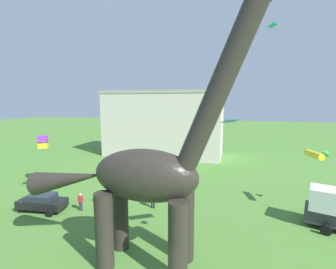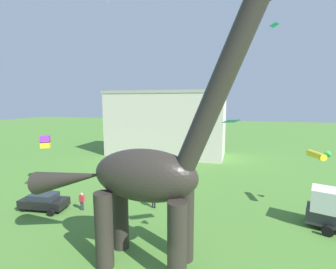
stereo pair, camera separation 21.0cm
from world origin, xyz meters
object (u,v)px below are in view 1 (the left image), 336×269
object	(u,v)px
person_far_spectator	(81,200)
person_strolling_adult	(153,197)
kite_far_right	(230,121)
kite_apex	(43,142)
kite_trailing	(317,155)
kite_high_left	(272,25)
person_vendor_side	(102,194)
dinosaur_sculpture	(144,175)
parked_sedan_left	(42,202)

from	to	relation	value
person_far_spectator	person_strolling_adult	xyz separation A→B (m)	(6.16, 2.29, 0.07)
kite_far_right	kite_apex	bearing A→B (deg)	-172.48
person_strolling_adult	kite_trailing	distance (m)	14.99
kite_high_left	kite_apex	bearing A→B (deg)	-167.21
person_strolling_adult	person_vendor_side	bearing A→B (deg)	-79.66
person_vendor_side	kite_apex	xyz separation A→B (m)	(-8.78, 2.08, 4.55)
person_far_spectator	kite_far_right	xyz separation A→B (m)	(12.85, 7.31, 6.94)
kite_far_right	kite_high_left	bearing A→B (deg)	36.62
person_strolling_adult	kite_far_right	distance (m)	10.82
person_far_spectator	kite_trailing	distance (m)	21.33
kite_apex	person_strolling_adult	bearing A→B (deg)	-9.04
person_far_spectator	person_strolling_adult	distance (m)	6.58
person_vendor_side	person_far_spectator	world-z (taller)	person_far_spectator
person_far_spectator	kite_far_right	bearing A→B (deg)	-107.80
dinosaur_sculpture	person_strolling_adult	world-z (taller)	dinosaur_sculpture
parked_sedan_left	kite_high_left	xyz separation A→B (m)	(20.13, 11.05, 16.93)
dinosaur_sculpture	person_vendor_side	distance (m)	11.70
kite_apex	kite_far_right	bearing A→B (deg)	7.52
parked_sedan_left	person_strolling_adult	world-z (taller)	person_strolling_adult
parked_sedan_left	person_vendor_side	size ratio (longest dim) A/B	3.72
parked_sedan_left	person_far_spectator	bearing A→B (deg)	7.25
dinosaur_sculpture	kite_apex	size ratio (longest dim) A/B	10.97
kite_apex	kite_far_right	xyz separation A→B (m)	(20.90, 2.76, 2.67)
person_strolling_adult	kite_high_left	distance (m)	21.23
person_strolling_adult	parked_sedan_left	bearing A→B (deg)	-59.50
dinosaur_sculpture	parked_sedan_left	size ratio (longest dim) A/B	3.53
person_strolling_adult	kite_apex	xyz separation A→B (m)	(-14.21, 2.26, 4.19)
person_far_spectator	kite_high_left	distance (m)	25.74
parked_sedan_left	kite_apex	bearing A→B (deg)	123.26
dinosaur_sculpture	kite_apex	distance (m)	18.90
dinosaur_sculpture	person_strolling_adult	bearing A→B (deg)	102.87
person_far_spectator	person_strolling_adult	size ratio (longest dim) A/B	0.93
dinosaur_sculpture	parked_sedan_left	bearing A→B (deg)	157.49
kite_trailing	kite_apex	size ratio (longest dim) A/B	1.51
person_vendor_side	kite_far_right	bearing A→B (deg)	-6.55
parked_sedan_left	person_far_spectator	size ratio (longest dim) A/B	2.66
dinosaur_sculpture	person_vendor_side	bearing A→B (deg)	132.09
person_vendor_side	parked_sedan_left	bearing A→B (deg)	-169.49
dinosaur_sculpture	kite_trailing	bearing A→B (deg)	37.46
person_far_spectator	kite_far_right	size ratio (longest dim) A/B	0.79
dinosaur_sculpture	person_strolling_adult	size ratio (longest dim) A/B	8.77
kite_trailing	kite_far_right	xyz separation A→B (m)	(-7.39, 2.19, 2.58)
parked_sedan_left	kite_apex	xyz separation A→B (m)	(-4.61, 5.43, 4.46)
kite_high_left	kite_far_right	bearing A→B (deg)	-143.38
dinosaur_sculpture	kite_far_right	world-z (taller)	dinosaur_sculpture
kite_high_left	parked_sedan_left	bearing A→B (deg)	-151.23
person_vendor_side	person_far_spectator	xyz separation A→B (m)	(-0.73, -2.47, 0.28)
dinosaur_sculpture	person_strolling_adult	xyz separation A→B (m)	(-2.06, 7.35, -4.54)
person_vendor_side	person_strolling_adult	distance (m)	5.45
kite_trailing	kite_apex	xyz separation A→B (m)	(-28.29, -0.57, -0.10)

